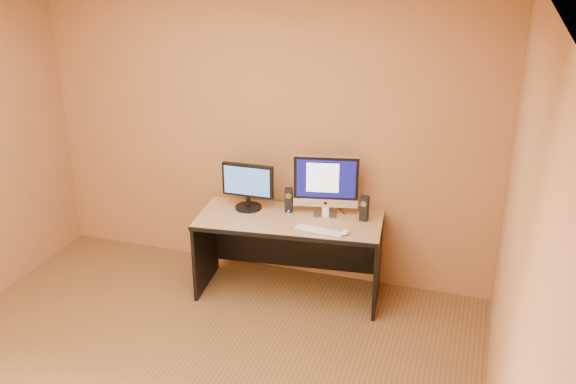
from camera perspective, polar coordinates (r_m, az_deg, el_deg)
name	(u,v)px	position (r m, az deg, el deg)	size (l,w,h in m)	color
walls	(146,225)	(3.78, -12.50, -2.90)	(4.00, 4.00, 2.60)	#A86B43
desk	(289,256)	(5.39, 0.11, -5.73)	(1.50, 0.66, 0.69)	tan
imac	(326,186)	(5.20, 3.38, 0.52)	(0.53, 0.20, 0.52)	silver
second_monitor	(248,187)	(5.36, -3.58, 0.48)	(0.45, 0.23, 0.39)	black
speaker_left	(289,200)	(5.32, 0.07, -0.72)	(0.06, 0.07, 0.21)	black
speaker_right	(364,208)	(5.20, 6.79, -1.46)	(0.06, 0.07, 0.21)	black
keyboard	(319,231)	(5.01, 2.78, -3.48)	(0.40, 0.11, 0.02)	silver
mouse	(346,232)	(4.99, 5.16, -3.55)	(0.05, 0.10, 0.03)	white
cable_a	(341,210)	(5.40, 4.71, -1.60)	(0.01, 0.01, 0.21)	black
cable_b	(327,208)	(5.42, 3.49, -1.45)	(0.01, 0.01, 0.17)	black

